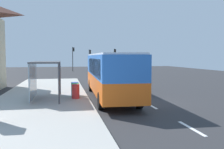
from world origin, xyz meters
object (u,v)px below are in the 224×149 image
bus (110,73)px  recycling_bin_green (75,90)px  traffic_light_median (90,57)px  recycling_bin_blue (75,89)px  bus_shelter (41,70)px  recycling_bin_red (76,91)px  sedan_near (98,67)px  traffic_light_far_side (73,55)px  traffic_light_near_side (115,56)px  white_van (111,67)px

bus → recycling_bin_green: size_ratio=11.66×
traffic_light_median → recycling_bin_blue: bearing=-97.6°
bus → bus_shelter: bearing=-173.0°
bus → recycling_bin_red: (-2.49, -0.65, -1.19)m
sedan_near → recycling_bin_blue: size_ratio=4.70×
bus → traffic_light_far_side: 34.62m
traffic_light_median → sedan_near: bearing=17.1°
sedan_near → recycling_bin_red: size_ratio=4.70×
recycling_bin_blue → traffic_light_near_side: traffic_light_near_side is taller
recycling_bin_green → traffic_light_median: size_ratio=0.21×
recycling_bin_green → traffic_light_median: 35.69m
bus → recycling_bin_red: size_ratio=11.66×
traffic_light_far_side → traffic_light_median: (3.51, 0.80, -0.29)m
traffic_light_far_side → bus_shelter: bearing=-95.4°
traffic_light_near_side → traffic_light_far_side: size_ratio=0.93×
recycling_bin_blue → traffic_light_far_side: (1.10, 33.81, 2.66)m
white_van → sedan_near: size_ratio=1.18×
bus → recycling_bin_blue: 2.86m
bus → traffic_light_far_side: bearing=92.3°
traffic_light_far_side → bus_shelter: 35.32m
sedan_near → traffic_light_far_side: 6.12m
sedan_near → recycling_bin_red: (-6.50, -36.60, -0.14)m
recycling_bin_green → traffic_light_near_side: size_ratio=0.20×
traffic_light_near_side → recycling_bin_blue: bearing=-106.4°
recycling_bin_red → recycling_bin_blue: size_ratio=1.00×
recycling_bin_red → traffic_light_near_side: size_ratio=0.20×
white_van → traffic_light_far_side: traffic_light_far_side is taller
bus → traffic_light_median: bearing=86.6°
white_van → traffic_light_far_side: size_ratio=1.05×
recycling_bin_red → bus_shelter: size_ratio=0.24×
recycling_bin_blue → bus: bearing=-16.8°
recycling_bin_blue → traffic_light_median: traffic_light_median is taller
recycling_bin_red → traffic_light_median: bearing=82.7°
traffic_light_near_side → bus_shelter: (-11.92, -34.35, -1.02)m
bus → bus_shelter: size_ratio=2.77×
recycling_bin_blue → bus_shelter: 2.96m
sedan_near → recycling_bin_red: sedan_near is taller
traffic_light_far_side → traffic_light_median: bearing=12.9°
bus → bus_shelter: (-4.70, -0.58, 0.25)m
recycling_bin_green → bus_shelter: size_ratio=0.24×
white_van → bus_shelter: size_ratio=1.31×
traffic_light_far_side → traffic_light_median: 3.61m
recycling_bin_blue → traffic_light_near_side: size_ratio=0.20×
white_van → recycling_bin_green: white_van is taller
bus → traffic_light_near_side: traffic_light_near_side is taller
sedan_near → recycling_bin_blue: sedan_near is taller
bus → white_van: bus is taller
white_van → recycling_bin_red: white_van is taller
recycling_bin_blue → bus_shelter: bus_shelter is taller
traffic_light_near_side → traffic_light_far_side: bearing=174.7°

